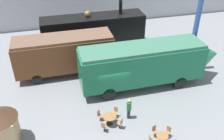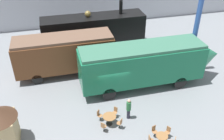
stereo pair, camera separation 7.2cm
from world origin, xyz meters
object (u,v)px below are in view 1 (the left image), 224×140
object	(u,v)px
steam_locomotive	(93,30)
cafe_table_mid	(162,137)
streamlined_locomotive	(151,62)
visitor_person	(129,108)
ticket_kiosk	(0,125)
cafe_table_near	(110,118)
passenger_coach_wooden	(64,53)
cafe_chair_0	(115,111)

from	to	relation	value
steam_locomotive	cafe_table_mid	xyz separation A→B (m)	(1.65, -14.35, -1.67)
streamlined_locomotive	visitor_person	world-z (taller)	streamlined_locomotive
visitor_person	steam_locomotive	bearing A→B (deg)	91.44
cafe_table_mid	visitor_person	bearing A→B (deg)	115.81
streamlined_locomotive	ticket_kiosk	xyz separation A→B (m)	(-11.62, -3.96, -0.55)
steam_locomotive	cafe_table_near	distance (m)	11.95
passenger_coach_wooden	streamlined_locomotive	world-z (taller)	streamlined_locomotive
steam_locomotive	cafe_chair_0	bearing A→B (deg)	-93.15
cafe_table_near	passenger_coach_wooden	bearing A→B (deg)	106.85
streamlined_locomotive	visitor_person	bearing A→B (deg)	-130.01
cafe_table_near	streamlined_locomotive	bearing A→B (deg)	40.65
passenger_coach_wooden	cafe_table_near	xyz separation A→B (m)	(2.30, -7.59, -1.53)
steam_locomotive	visitor_person	bearing A→B (deg)	-88.56
cafe_table_mid	ticket_kiosk	size ratio (longest dim) A/B	0.26
steam_locomotive	visitor_person	size ratio (longest dim) A/B	6.24
streamlined_locomotive	cafe_table_mid	bearing A→B (deg)	-104.98
steam_locomotive	streamlined_locomotive	xyz separation A→B (m)	(3.40, -7.83, 0.02)
visitor_person	ticket_kiosk	bearing A→B (deg)	-178.24
cafe_table_mid	cafe_chair_0	xyz separation A→B (m)	(-2.27, 3.19, -0.03)
passenger_coach_wooden	streamlined_locomotive	size ratio (longest dim) A/B	0.71
steam_locomotive	cafe_chair_0	world-z (taller)	steam_locomotive
cafe_table_near	cafe_table_mid	world-z (taller)	cafe_table_near
cafe_chair_0	passenger_coach_wooden	bearing A→B (deg)	-114.20
steam_locomotive	cafe_chair_0	distance (m)	11.31
streamlined_locomotive	cafe_chair_0	distance (m)	5.49
cafe_table_mid	cafe_chair_0	distance (m)	3.92
cafe_chair_0	visitor_person	bearing A→B (deg)	110.78
passenger_coach_wooden	cafe_table_mid	bearing A→B (deg)	-63.13
ticket_kiosk	visitor_person	bearing A→B (deg)	1.76
passenger_coach_wooden	streamlined_locomotive	xyz separation A→B (m)	(6.89, -3.64, 0.10)
passenger_coach_wooden	streamlined_locomotive	distance (m)	7.80
cafe_table_mid	ticket_kiosk	distance (m)	10.26
passenger_coach_wooden	visitor_person	world-z (taller)	passenger_coach_wooden
streamlined_locomotive	cafe_table_near	world-z (taller)	streamlined_locomotive
cafe_table_near	visitor_person	xyz separation A→B (m)	(1.49, 0.24, 0.35)
passenger_coach_wooden	cafe_table_near	world-z (taller)	passenger_coach_wooden
cafe_chair_0	cafe_table_mid	bearing A→B (deg)	78.70
steam_locomotive	ticket_kiosk	world-z (taller)	steam_locomotive
streamlined_locomotive	ticket_kiosk	distance (m)	12.29
visitor_person	ticket_kiosk	size ratio (longest dim) A/B	0.58
cafe_table_near	visitor_person	distance (m)	1.55
cafe_table_near	cafe_table_mid	size ratio (longest dim) A/B	1.23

